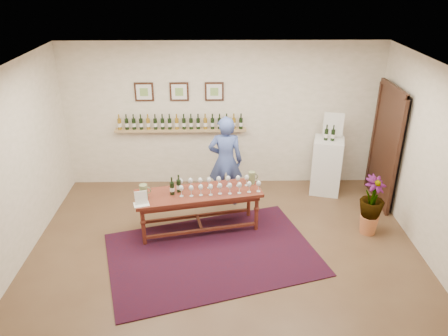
{
  "coord_description": "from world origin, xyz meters",
  "views": [
    {
      "loc": [
        -0.11,
        -5.44,
        4.05
      ],
      "look_at": [
        0.0,
        0.8,
        1.1
      ],
      "focal_mm": 35.0,
      "sensor_mm": 36.0,
      "label": 1
    }
  ],
  "objects_px": {
    "display_pedestal": "(327,166)",
    "potted_plant": "(371,206)",
    "tasting_table": "(199,198)",
    "person": "(225,161)"
  },
  "relations": [
    {
      "from": "display_pedestal",
      "to": "tasting_table",
      "type": "bearing_deg",
      "value": -150.97
    },
    {
      "from": "tasting_table",
      "to": "display_pedestal",
      "type": "bearing_deg",
      "value": 17.03
    },
    {
      "from": "display_pedestal",
      "to": "person",
      "type": "height_order",
      "value": "person"
    },
    {
      "from": "tasting_table",
      "to": "person",
      "type": "height_order",
      "value": "person"
    },
    {
      "from": "potted_plant",
      "to": "display_pedestal",
      "type": "bearing_deg",
      "value": 104.84
    },
    {
      "from": "tasting_table",
      "to": "potted_plant",
      "type": "bearing_deg",
      "value": -14.85
    },
    {
      "from": "tasting_table",
      "to": "display_pedestal",
      "type": "distance_m",
      "value": 2.74
    },
    {
      "from": "display_pedestal",
      "to": "potted_plant",
      "type": "xyz_separation_m",
      "value": [
        0.39,
        -1.47,
        -0.03
      ]
    },
    {
      "from": "potted_plant",
      "to": "person",
      "type": "relative_size",
      "value": 0.52
    },
    {
      "from": "tasting_table",
      "to": "potted_plant",
      "type": "relative_size",
      "value": 2.4
    }
  ]
}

